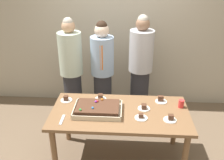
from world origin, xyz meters
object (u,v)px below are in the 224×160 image
object	(u,v)px
drink_cup_nearest	(181,104)
plated_slice_far_left	(170,119)
plated_slice_near_right	(161,100)
plated_slice_near_left	(141,117)
plated_slice_center_back	(144,108)
sheet_cake	(98,109)
party_table	(120,118)
person_serving_front	(72,71)
plated_slice_center_front	(66,99)
person_green_shirt_behind	(140,68)
plated_slice_far_right	(101,98)
person_striped_tie_right	(102,72)
cake_server_utensil	(62,120)

from	to	relation	value
drink_cup_nearest	plated_slice_far_left	bearing A→B (deg)	-120.17
plated_slice_near_right	plated_slice_far_left	size ratio (longest dim) A/B	1.00
plated_slice_near_left	plated_slice_center_back	bearing A→B (deg)	77.95
plated_slice_near_right	sheet_cake	bearing A→B (deg)	-159.73
party_table	plated_slice_near_right	bearing A→B (deg)	27.29
party_table	person_serving_front	size ratio (longest dim) A/B	1.00
sheet_cake	plated_slice_near_left	xyz separation A→B (m)	(0.52, -0.11, -0.03)
plated_slice_center_front	person_green_shirt_behind	size ratio (longest dim) A/B	0.09
plated_slice_far_right	sheet_cake	bearing A→B (deg)	-90.04
plated_slice_center_back	person_striped_tie_right	distance (m)	1.04
plated_slice_near_left	person_serving_front	distance (m)	1.42
party_table	plated_slice_center_front	distance (m)	0.75
person_green_shirt_behind	plated_slice_near_right	bearing A→B (deg)	45.03
drink_cup_nearest	plated_slice_far_right	bearing A→B (deg)	172.66
party_table	plated_slice_far_left	size ratio (longest dim) A/B	11.20
plated_slice_center_back	person_green_shirt_behind	size ratio (longest dim) A/B	0.09
person_green_shirt_behind	person_striped_tie_right	world-z (taller)	person_green_shirt_behind
plated_slice_near_left	plated_slice_center_back	size ratio (longest dim) A/B	1.00
plated_slice_center_back	person_green_shirt_behind	distance (m)	0.97
drink_cup_nearest	cake_server_utensil	world-z (taller)	drink_cup_nearest
plated_slice_center_front	plated_slice_far_right	bearing A→B (deg)	8.38
sheet_cake	person_green_shirt_behind	distance (m)	1.19
plated_slice_far_left	person_serving_front	size ratio (longest dim) A/B	0.09
plated_slice_far_left	plated_slice_center_back	bearing A→B (deg)	142.76
plated_slice_far_left	plated_slice_far_right	xyz separation A→B (m)	(-0.85, 0.43, 0.00)
cake_server_utensil	person_serving_front	bearing A→B (deg)	95.63
party_table	person_green_shirt_behind	xyz separation A→B (m)	(0.28, 1.03, 0.24)
plated_slice_far_left	person_serving_front	distance (m)	1.68
plated_slice_center_back	cake_server_utensil	xyz separation A→B (m)	(-0.95, -0.30, -0.02)
plated_slice_center_back	cake_server_utensil	bearing A→B (deg)	-162.74
plated_slice_far_right	person_striped_tie_right	world-z (taller)	person_striped_tie_right
sheet_cake	plated_slice_far_right	distance (m)	0.30
party_table	plated_slice_near_left	bearing A→B (deg)	-27.57
sheet_cake	party_table	bearing A→B (deg)	4.75
person_striped_tie_right	plated_slice_far_right	bearing A→B (deg)	1.00
person_striped_tie_right	plated_slice_far_left	bearing A→B (deg)	37.59
sheet_cake	person_green_shirt_behind	bearing A→B (deg)	62.52
sheet_cake	person_serving_front	size ratio (longest dim) A/B	0.34
party_table	person_green_shirt_behind	distance (m)	1.10
drink_cup_nearest	person_serving_front	distance (m)	1.68
plated_slice_near_right	plated_slice_far_right	bearing A→B (deg)	179.15
plated_slice_near_left	drink_cup_nearest	world-z (taller)	drink_cup_nearest
sheet_cake	person_serving_front	world-z (taller)	person_serving_front
sheet_cake	plated_slice_center_back	world-z (taller)	sheet_cake
party_table	plated_slice_far_right	world-z (taller)	plated_slice_far_right
drink_cup_nearest	person_green_shirt_behind	distance (m)	1.01
cake_server_utensil	plated_slice_center_front	bearing A→B (deg)	96.76
plated_slice_near_right	person_green_shirt_behind	world-z (taller)	person_green_shirt_behind
party_table	plated_slice_far_left	bearing A→B (deg)	-14.36
plated_slice_far_right	cake_server_utensil	world-z (taller)	plated_slice_far_right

